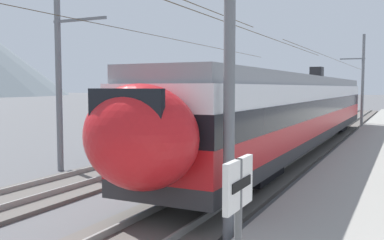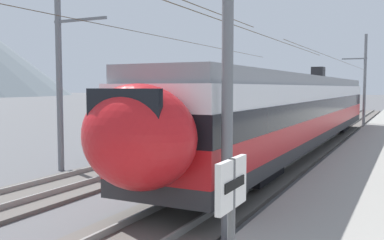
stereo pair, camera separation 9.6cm
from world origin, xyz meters
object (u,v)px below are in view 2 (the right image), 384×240
(catenary_mast_east, at_px, (363,79))
(train_near_platform, at_px, (299,109))
(platform_sign, at_px, (231,219))
(catenary_mast_mid, at_px, (223,52))
(train_far_track, at_px, (259,102))
(catenary_mast_far_side, at_px, (62,72))

(catenary_mast_east, bearing_deg, train_near_platform, 174.43)
(train_near_platform, relative_size, platform_sign, 13.59)
(catenary_mast_mid, xyz_separation_m, catenary_mast_east, (29.97, 0.00, -0.07))
(train_far_track, distance_m, catenary_mast_far_side, 18.67)
(catenary_mast_far_side, bearing_deg, train_far_track, -6.26)
(catenary_mast_mid, relative_size, catenary_mast_far_side, 1.00)
(catenary_mast_far_side, bearing_deg, catenary_mast_east, -18.92)
(train_far_track, bearing_deg, catenary_mast_east, -44.07)
(train_near_platform, distance_m, platform_sign, 18.49)
(train_far_track, relative_size, catenary_mast_mid, 0.86)
(train_far_track, height_order, catenary_mast_east, catenary_mast_east)
(train_near_platform, relative_size, train_far_track, 0.93)
(catenary_mast_far_side, bearing_deg, platform_sign, -130.03)
(catenary_mast_mid, bearing_deg, catenary_mast_far_side, 62.17)
(platform_sign, bearing_deg, train_far_track, 17.41)
(train_near_platform, bearing_deg, platform_sign, -169.12)
(train_near_platform, distance_m, catenary_mast_east, 16.30)
(catenary_mast_far_side, bearing_deg, catenary_mast_mid, -117.83)
(catenary_mast_far_side, height_order, platform_sign, catenary_mast_far_side)
(train_near_platform, bearing_deg, train_far_track, 28.89)
(catenary_mast_east, bearing_deg, platform_sign, -176.80)
(train_near_platform, bearing_deg, catenary_mast_far_side, 142.36)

